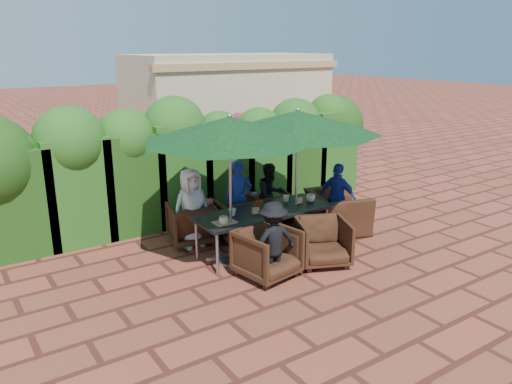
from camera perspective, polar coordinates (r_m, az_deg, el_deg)
ground at (r=8.79m, az=0.68°, el=-6.74°), size 80.00×80.00×0.00m
dining_table at (r=8.53m, az=0.89°, el=-2.61°), size 2.43×0.90×0.75m
umbrella_left at (r=7.74m, az=-3.04°, el=7.16°), size 2.75×2.75×2.46m
umbrella_right at (r=8.51m, az=4.78°, el=7.97°), size 2.83×2.83×2.46m
chair_far_left at (r=9.08m, az=-7.38°, el=-3.34°), size 0.94×0.90×0.82m
chair_far_mid at (r=9.27m, az=-2.08°, el=-2.74°), size 0.87×0.82×0.83m
chair_far_right at (r=9.82m, az=1.80°, el=-1.87°), size 0.91×0.88×0.76m
chair_near_left at (r=7.71m, az=1.32°, el=-6.74°), size 0.94×0.90×0.85m
chair_near_right at (r=8.23m, az=7.66°, el=-5.45°), size 1.04×1.01×0.83m
chair_end_right at (r=9.71m, az=9.31°, el=-1.53°), size 1.07×1.32×1.00m
adult_far_left at (r=8.84m, az=-7.40°, el=-1.81°), size 0.72×0.44×1.42m
adult_far_mid at (r=9.33m, az=-2.00°, el=-0.73°), size 0.64×0.59×1.42m
adult_far_right at (r=9.77m, az=1.65°, el=-0.36°), size 0.62×0.39×1.27m
adult_near_left at (r=7.56m, az=1.93°, el=-5.62°), size 0.83×0.45×1.24m
adult_end_right at (r=9.62m, az=9.31°, el=-0.66°), size 0.62×0.87×1.33m
child_left at (r=9.19m, az=-5.17°, el=-3.14°), size 0.34×0.30×0.78m
child_right at (r=9.75m, az=-0.04°, el=-2.07°), size 0.31×0.28×0.73m
pedestrian_a at (r=12.73m, az=-4.26°, el=4.85°), size 1.81×1.15×1.82m
pedestrian_b at (r=13.24m, az=-2.19°, el=5.22°), size 0.85×0.52×1.78m
pedestrian_c at (r=13.64m, az=1.60°, el=5.09°), size 1.05×1.00×1.56m
cup_a at (r=7.88m, az=-3.72°, el=-3.25°), size 0.15×0.15×0.12m
cup_b at (r=8.25m, az=-2.73°, el=-2.32°), size 0.13×0.13×0.12m
cup_c at (r=8.40m, az=2.38°, el=-1.95°), size 0.16×0.16×0.13m
cup_d at (r=8.99m, az=3.43°, el=-0.73°), size 0.13×0.13×0.12m
cup_e at (r=9.03m, az=6.26°, el=-0.68°), size 0.17×0.17×0.13m
ketchup_bottle at (r=8.52m, az=0.08°, el=-1.51°), size 0.04×0.04×0.17m
sauce_bottle at (r=8.52m, az=0.56°, el=-1.50°), size 0.04×0.04×0.17m
serving_tray at (r=7.94m, az=-3.59°, el=-3.48°), size 0.35×0.25×0.02m
number_block_left at (r=8.35m, az=-0.03°, el=-2.13°), size 0.12×0.06×0.10m
number_block_right at (r=8.92m, az=4.94°, el=-0.97°), size 0.12×0.06×0.10m
hedge_wall at (r=10.22m, az=-7.58°, el=4.32°), size 9.10×1.60×2.53m
building at (r=15.97m, az=-3.23°, el=9.75°), size 6.20×3.08×3.20m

